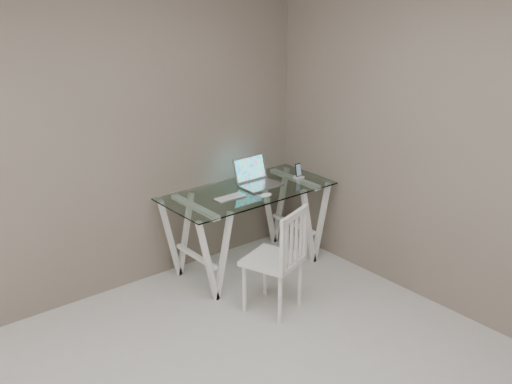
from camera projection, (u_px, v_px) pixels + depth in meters
room at (275, 159)px, 3.12m from camera, size 4.50×4.52×2.71m
desk at (248, 229)px, 5.66m from camera, size 1.50×0.70×0.75m
chair at (281, 256)px, 4.93m from camera, size 0.51×0.51×0.87m
laptop at (256, 178)px, 5.66m from camera, size 0.34×0.30×0.24m
keyboard at (230, 198)px, 5.35m from camera, size 0.27×0.12×0.01m
mouse at (266, 195)px, 5.37m from camera, size 0.11×0.07×0.04m
phone_dock at (299, 174)px, 5.83m from camera, size 0.07×0.07×0.13m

